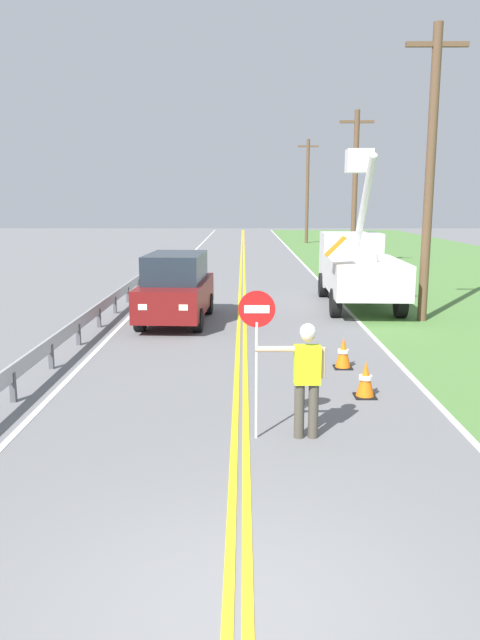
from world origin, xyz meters
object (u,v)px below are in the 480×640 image
(stop_sign_paddle, at_px, (257,331))
(utility_pole_mid, at_px, (355,188))
(utility_pole_near, at_px, (430,172))
(utility_pole_far, at_px, (307,190))
(traffic_cone_mid, at_px, (343,353))
(utility_bucket_truck, at_px, (357,265))
(oncoming_suv_nearest, at_px, (176,288))
(flagger_worker, at_px, (306,373))
(traffic_cone_lead, at_px, (366,380))

(stop_sign_paddle, xyz_separation_m, utility_pole_mid, (5.76, 24.51, 2.65))
(utility_pole_near, bearing_deg, utility_pole_far, 89.93)
(utility_pole_far, distance_m, traffic_cone_mid, 42.04)
(utility_bucket_truck, height_order, utility_pole_far, utility_pole_far)
(utility_bucket_truck, bearing_deg, oncoming_suv_nearest, -151.32)
(stop_sign_paddle, relative_size, utility_pole_near, 0.27)
(flagger_worker, bearing_deg, utility_pole_mid, 78.48)
(utility_pole_mid, distance_m, traffic_cone_mid, 21.12)
(utility_pole_near, height_order, utility_pole_mid, utility_pole_near)
(stop_sign_paddle, xyz_separation_m, oncoming_suv_nearest, (-2.25, 9.41, -0.65))
(oncoming_suv_nearest, distance_m, utility_pole_near, 8.35)
(utility_pole_mid, bearing_deg, oncoming_suv_nearest, -117.94)
(stop_sign_paddle, height_order, utility_pole_mid, utility_pole_mid)
(utility_pole_far, relative_size, traffic_cone_lead, 12.73)
(traffic_cone_mid, bearing_deg, flagger_worker, -106.91)
(utility_pole_near, bearing_deg, stop_sign_paddle, -118.94)
(oncoming_suv_nearest, relative_size, utility_pole_mid, 0.56)
(utility_bucket_truck, distance_m, oncoming_suv_nearest, 6.98)
(utility_pole_mid, bearing_deg, stop_sign_paddle, -103.22)
(utility_pole_far, bearing_deg, stop_sign_paddle, -96.71)
(utility_pole_near, xyz_separation_m, traffic_cone_lead, (-3.24, -7.62, -4.18))
(flagger_worker, xyz_separation_m, traffic_cone_lead, (1.33, 2.03, -0.71))
(flagger_worker, xyz_separation_m, utility_pole_near, (4.58, 9.65, 3.47))
(oncoming_suv_nearest, xyz_separation_m, traffic_cone_mid, (4.26, -5.30, -0.72))
(stop_sign_paddle, height_order, utility_pole_near, utility_pole_near)
(flagger_worker, bearing_deg, oncoming_suv_nearest, 107.84)
(oncoming_suv_nearest, height_order, traffic_cone_mid, oncoming_suv_nearest)
(flagger_worker, relative_size, traffic_cone_mid, 2.61)
(traffic_cone_lead, bearing_deg, stop_sign_paddle, -135.71)
(utility_pole_far, bearing_deg, oncoming_suv_nearest, -101.86)
(traffic_cone_mid, bearing_deg, utility_pole_far, 85.37)
(utility_pole_near, height_order, traffic_cone_mid, utility_pole_near)
(oncoming_suv_nearest, xyz_separation_m, utility_pole_far, (7.64, 36.39, 3.58))
(stop_sign_paddle, height_order, oncoming_suv_nearest, stop_sign_paddle)
(utility_bucket_truck, distance_m, utility_pole_near, 4.62)
(utility_pole_near, bearing_deg, traffic_cone_mid, -120.95)
(traffic_cone_lead, bearing_deg, utility_pole_mid, 80.75)
(utility_pole_near, height_order, utility_pole_far, utility_pole_far)
(utility_bucket_truck, xyz_separation_m, utility_pole_near, (1.48, -3.08, 3.10))
(stop_sign_paddle, bearing_deg, oncoming_suv_nearest, 103.46)
(stop_sign_paddle, distance_m, utility_bucket_truck, 13.33)
(flagger_worker, height_order, traffic_cone_mid, flagger_worker)
(utility_pole_mid, xyz_separation_m, utility_pole_far, (-0.37, 21.29, 0.28))
(oncoming_suv_nearest, relative_size, utility_pole_near, 0.54)
(utility_pole_near, distance_m, traffic_cone_lead, 9.27)
(utility_bucket_truck, relative_size, traffic_cone_lead, 9.83)
(flagger_worker, distance_m, stop_sign_paddle, 1.02)
(stop_sign_paddle, distance_m, utility_pole_far, 46.20)
(traffic_cone_lead, bearing_deg, oncoming_suv_nearest, 120.63)
(stop_sign_paddle, xyz_separation_m, utility_bucket_truck, (3.86, 12.75, -0.30))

